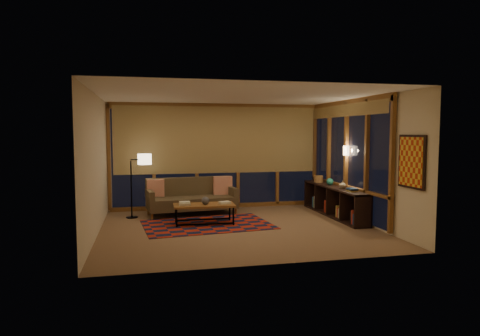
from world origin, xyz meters
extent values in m
cube|color=#89684B|center=(0.00, 0.00, 0.00)|extent=(5.50, 5.00, 0.01)
cube|color=white|center=(0.00, 0.00, 2.70)|extent=(5.50, 5.00, 0.01)
cube|color=beige|center=(0.00, 2.50, 1.35)|extent=(5.50, 0.01, 2.70)
cube|color=beige|center=(0.00, -2.50, 1.35)|extent=(5.50, 0.01, 2.70)
cube|color=beige|center=(-2.75, 0.00, 1.35)|extent=(0.01, 5.00, 2.70)
cube|color=beige|center=(2.75, 0.00, 1.35)|extent=(0.01, 5.00, 2.70)
cube|color=#AE230F|center=(-0.57, 0.44, 0.01)|extent=(2.81, 2.03, 0.01)
sphere|color=black|center=(-0.60, 0.48, 0.52)|extent=(0.22, 0.22, 0.17)
cylinder|color=olive|center=(2.47, 1.64, 0.78)|extent=(0.27, 0.27, 0.17)
sphere|color=#1E7768|center=(2.49, 1.00, 0.78)|extent=(0.21, 0.21, 0.17)
imported|color=tan|center=(2.49, 0.33, 0.79)|extent=(0.22, 0.22, 0.19)
camera|label=1|loc=(-1.84, -8.46, 1.96)|focal=32.00mm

